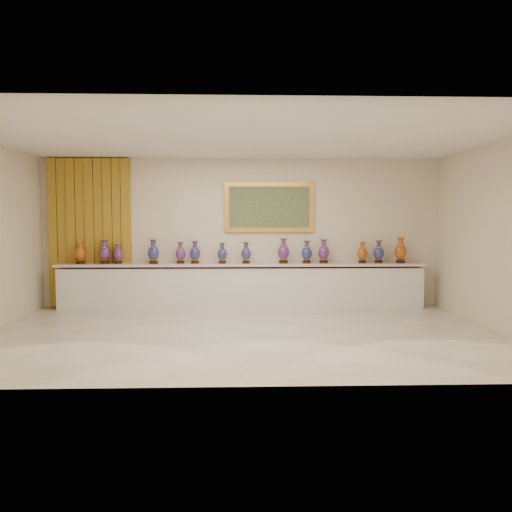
{
  "coord_description": "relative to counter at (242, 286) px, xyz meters",
  "views": [
    {
      "loc": [
        -0.04,
        -7.62,
        1.73
      ],
      "look_at": [
        0.26,
        1.7,
        1.08
      ],
      "focal_mm": 35.0,
      "sensor_mm": 36.0,
      "label": 1
    }
  ],
  "objects": [
    {
      "name": "counter",
      "position": [
        0.0,
        0.0,
        0.0
      ],
      "size": [
        7.28,
        0.48,
        0.9
      ],
      "color": "white",
      "rests_on": "ground"
    },
    {
      "name": "vase_3",
      "position": [
        -1.74,
        -0.05,
        0.68
      ],
      "size": [
        0.25,
        0.25,
        0.49
      ],
      "rotation": [
        0.0,
        0.0,
        -0.12
      ],
      "color": "black",
      "rests_on": "counter"
    },
    {
      "name": "vase_12",
      "position": [
        2.74,
        -0.0,
        0.67
      ],
      "size": [
        0.23,
        0.23,
        0.46
      ],
      "rotation": [
        0.0,
        0.0,
        -0.05
      ],
      "color": "black",
      "rests_on": "counter"
    },
    {
      "name": "room",
      "position": [
        -2.46,
        0.17,
        1.15
      ],
      "size": [
        8.0,
        8.0,
        8.0
      ],
      "color": "beige",
      "rests_on": "ground"
    },
    {
      "name": "vase_10",
      "position": [
        1.63,
        -0.01,
        0.68
      ],
      "size": [
        0.26,
        0.26,
        0.48
      ],
      "rotation": [
        0.0,
        0.0,
        -0.19
      ],
      "color": "black",
      "rests_on": "counter"
    },
    {
      "name": "vase_9",
      "position": [
        1.29,
        0.0,
        0.67
      ],
      "size": [
        0.22,
        0.22,
        0.46
      ],
      "rotation": [
        0.0,
        0.0,
        0.06
      ],
      "color": "black",
      "rests_on": "counter"
    },
    {
      "name": "vase_11",
      "position": [
        2.41,
        0.0,
        0.66
      ],
      "size": [
        0.26,
        0.26,
        0.43
      ],
      "rotation": [
        0.0,
        0.0,
        0.4
      ],
      "color": "black",
      "rests_on": "counter"
    },
    {
      "name": "vase_6",
      "position": [
        -0.39,
        -0.02,
        0.65
      ],
      "size": [
        0.25,
        0.25,
        0.41
      ],
      "rotation": [
        0.0,
        0.0,
        0.38
      ],
      "color": "black",
      "rests_on": "counter"
    },
    {
      "name": "vase_5",
      "position": [
        -0.93,
        0.01,
        0.67
      ],
      "size": [
        0.24,
        0.24,
        0.45
      ],
      "rotation": [
        0.0,
        0.0,
        -0.15
      ],
      "color": "black",
      "rests_on": "counter"
    },
    {
      "name": "vase_7",
      "position": [
        0.08,
        -0.03,
        0.66
      ],
      "size": [
        0.23,
        0.23,
        0.43
      ],
      "rotation": [
        0.0,
        0.0,
        -0.17
      ],
      "color": "black",
      "rests_on": "counter"
    },
    {
      "name": "ground",
      "position": [
        0.0,
        -2.27,
        -0.44
      ],
      "size": [
        8.0,
        8.0,
        0.0
      ],
      "primitive_type": "plane",
      "color": "beige",
      "rests_on": "ground"
    },
    {
      "name": "vase_1",
      "position": [
        -2.7,
        -0.01,
        0.68
      ],
      "size": [
        0.26,
        0.26,
        0.48
      ],
      "rotation": [
        0.0,
        0.0,
        0.2
      ],
      "color": "black",
      "rests_on": "counter"
    },
    {
      "name": "label_card",
      "position": [
        -1.36,
        -0.14,
        0.47
      ],
      "size": [
        0.1,
        0.06,
        0.0
      ],
      "primitive_type": "cube",
      "color": "white",
      "rests_on": "counter"
    },
    {
      "name": "vase_0",
      "position": [
        -3.16,
        -0.05,
        0.67
      ],
      "size": [
        0.27,
        0.27,
        0.45
      ],
      "rotation": [
        0.0,
        0.0,
        -0.38
      ],
      "color": "black",
      "rests_on": "counter"
    },
    {
      "name": "vase_13",
      "position": [
        3.18,
        -0.03,
        0.69
      ],
      "size": [
        0.25,
        0.25,
        0.51
      ],
      "rotation": [
        0.0,
        0.0,
        -0.07
      ],
      "color": "black",
      "rests_on": "counter"
    },
    {
      "name": "vase_8",
      "position": [
        0.82,
        -0.02,
        0.69
      ],
      "size": [
        0.29,
        0.29,
        0.5
      ],
      "rotation": [
        0.0,
        0.0,
        0.32
      ],
      "color": "black",
      "rests_on": "counter"
    },
    {
      "name": "vase_4",
      "position": [
        -1.22,
        0.0,
        0.66
      ],
      "size": [
        0.21,
        0.21,
        0.43
      ],
      "rotation": [
        0.0,
        0.0,
        -0.06
      ],
      "color": "black",
      "rests_on": "counter"
    },
    {
      "name": "vase_2",
      "position": [
        -2.44,
        -0.0,
        0.64
      ],
      "size": [
        0.2,
        0.2,
        0.4
      ],
      "rotation": [
        0.0,
        0.0,
        -0.05
      ],
      "color": "black",
      "rests_on": "counter"
    }
  ]
}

